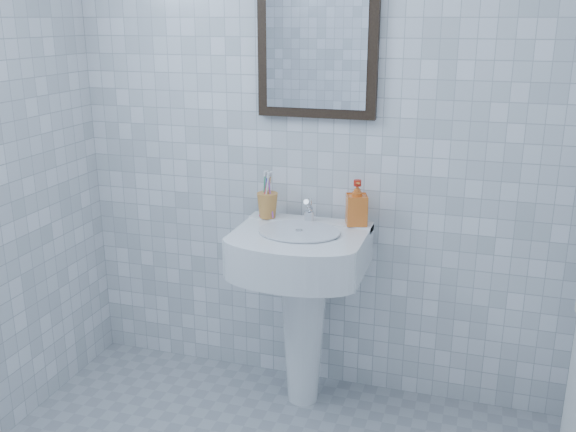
% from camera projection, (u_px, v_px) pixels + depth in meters
% --- Properties ---
extents(wall_back, '(2.20, 0.02, 2.50)m').
position_uv_depth(wall_back, '(318.00, 114.00, 2.69)').
color(wall_back, white).
rests_on(wall_back, ground).
extents(washbasin, '(0.53, 0.39, 0.82)m').
position_uv_depth(washbasin, '(302.00, 287.00, 2.70)').
color(washbasin, white).
rests_on(washbasin, ground).
extents(faucet, '(0.04, 0.09, 0.11)m').
position_uv_depth(faucet, '(309.00, 212.00, 2.70)').
color(faucet, silver).
rests_on(faucet, washbasin).
extents(toothbrush_cup, '(0.10, 0.10, 0.11)m').
position_uv_depth(toothbrush_cup, '(267.00, 205.00, 2.75)').
color(toothbrush_cup, '#D48A3C').
rests_on(toothbrush_cup, washbasin).
extents(soap_dispenser, '(0.11, 0.11, 0.19)m').
position_uv_depth(soap_dispenser, '(357.00, 203.00, 2.65)').
color(soap_dispenser, red).
rests_on(soap_dispenser, washbasin).
extents(wall_mirror, '(0.50, 0.04, 0.62)m').
position_uv_depth(wall_mirror, '(317.00, 41.00, 2.59)').
color(wall_mirror, black).
rests_on(wall_mirror, wall_back).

